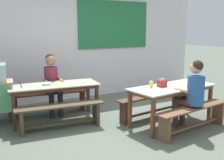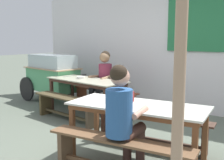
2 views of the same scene
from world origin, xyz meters
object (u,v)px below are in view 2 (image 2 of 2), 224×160
Objects in this scene: dining_table_far at (86,83)px; dining_table_near at (137,110)px; bench_near_back at (151,126)px; bench_far_front at (67,105)px; food_cart at (52,74)px; tissue_box at (127,96)px; soup_bowl at (81,78)px; person_near_front at (123,114)px; condiment_jar at (114,95)px; person_center_facing at (103,77)px; bench_far_back at (104,96)px; wooden_support_post at (178,105)px; bench_near_front at (118,152)px.

dining_table_far and dining_table_near have the same top height.
bench_near_back is at bearing 96.99° from dining_table_near.
bench_far_front is 0.88× the size of food_cart.
bench_near_back is at bearing 73.51° from tissue_box.
dining_table_far is 2.10m from tissue_box.
food_cart is at bearing 153.77° from dining_table_near.
bench_near_back is at bearing -6.53° from bench_far_front.
bench_far_front is at bearing -80.38° from soup_bowl.
person_near_front is 10.57× the size of condiment_jar.
dining_table_far is 1.38× the size of person_center_facing.
soup_bowl reaches higher than bench_far_back.
tissue_box is at bearing -106.49° from bench_near_back.
dining_table_far is at bearing -101.01° from person_center_facing.
person_center_facing is 0.50m from soup_bowl.
wooden_support_post is (1.15, -1.09, 0.27)m from tissue_box.
person_center_facing is at bearing 130.55° from bench_near_front.
bench_far_back is at bearing 136.36° from dining_table_near.
person_near_front is at bearing -40.51° from dining_table_far.
food_cart reaches higher than dining_table_near.
soup_bowl is (1.31, -0.40, 0.07)m from food_cart.
tissue_box is at bearing 117.81° from person_near_front.
bench_near_front is at bearing 150.25° from wooden_support_post.
person_near_front is 7.63× the size of soup_bowl.
bench_far_back is 0.72m from soup_bowl.
condiment_jar is (2.95, -1.57, 0.10)m from food_cart.
dining_table_near is at bearing -43.64° from bench_far_back.
wooden_support_post is at bearing -44.90° from bench_far_back.
wooden_support_post is (4.32, -2.69, 0.38)m from food_cart.
condiment_jar is (-0.36, -0.42, 0.49)m from bench_near_back.
dining_table_near is at bearing -83.01° from bench_near_back.
dining_table_far is 1.51m from food_cart.
food_cart is 1.44× the size of person_center_facing.
wooden_support_post reaches higher than bench_near_front.
person_center_facing reaches higher than bench_far_front.
bench_near_front is (2.04, -1.26, 0.00)m from bench_far_front.
person_near_front is (1.94, -2.22, 0.43)m from bench_far_back.
food_cart is at bearing 162.92° from soup_bowl.
soup_bowl reaches higher than bench_near_front.
person_center_facing is (0.14, 0.96, 0.43)m from bench_far_front.
dining_table_near is 0.45m from person_near_front.
dining_table_near is 1.04× the size of bench_near_front.
tissue_box reaches higher than bench_far_front.
bench_near_back is (-0.06, 0.52, -0.36)m from dining_table_near.
dining_table_far is 0.17m from soup_bowl.
person_center_facing is 10.61× the size of condiment_jar.
wooden_support_post reaches higher than bench_near_back.
bench_far_back is at bearing 130.56° from condiment_jar.
tissue_box is (1.72, -1.19, 0.14)m from dining_table_far.
food_cart reaches higher than bench_near_front.
dining_table_far is at bearing -0.12° from soup_bowl.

